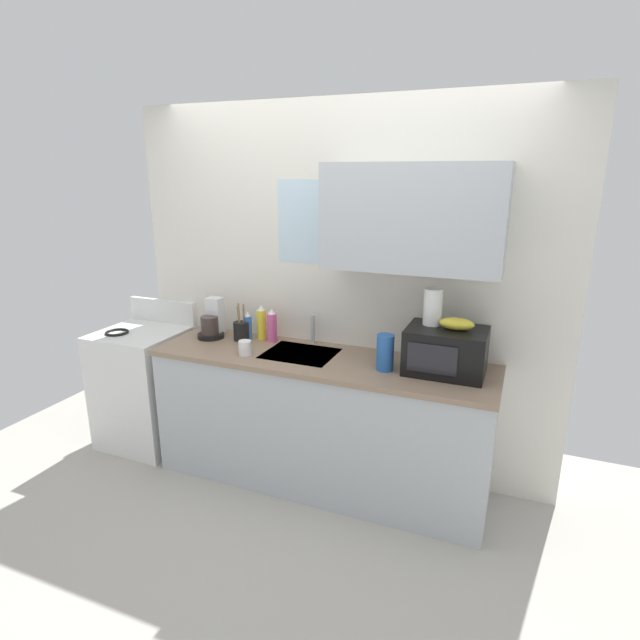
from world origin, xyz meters
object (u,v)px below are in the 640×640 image
object	(u,v)px
paper_towel_roll	(433,307)
cereal_canister	(385,352)
microwave	(446,351)
mug_white	(245,348)
dish_soap_bottle_pink	(272,326)
stove_range	(145,386)
coffee_maker	(212,323)
banana_bunch	(457,324)
utensil_crock	(241,330)
dish_soap_bottle_blue	(248,326)
dish_soap_bottle_yellow	(261,323)

from	to	relation	value
paper_towel_roll	cereal_canister	xyz separation A→B (m)	(-0.24, -0.15, -0.27)
microwave	mug_white	distance (m)	1.27
dish_soap_bottle_pink	cereal_canister	bearing A→B (deg)	-13.86
stove_range	coffee_maker	world-z (taller)	coffee_maker
banana_bunch	dish_soap_bottle_pink	world-z (taller)	banana_bunch
stove_range	utensil_crock	xyz separation A→B (m)	(0.81, 0.12, 0.51)
dish_soap_bottle_blue	dish_soap_bottle_pink	bearing A→B (deg)	0.61
cereal_canister	dish_soap_bottle_pink	bearing A→B (deg)	166.14
banana_bunch	paper_towel_roll	bearing A→B (deg)	161.57
coffee_maker	stove_range	bearing A→B (deg)	-169.76
mug_white	utensil_crock	distance (m)	0.32
dish_soap_bottle_yellow	banana_bunch	bearing A→B (deg)	-6.11
paper_towel_roll	cereal_canister	world-z (taller)	paper_towel_roll
banana_bunch	mug_white	bearing A→B (deg)	-171.69
banana_bunch	utensil_crock	size ratio (longest dim) A/B	0.74
cereal_canister	utensil_crock	size ratio (longest dim) A/B	0.81
banana_bunch	cereal_canister	bearing A→B (deg)	-165.62
dish_soap_bottle_yellow	dish_soap_bottle_blue	world-z (taller)	dish_soap_bottle_yellow
dish_soap_bottle_pink	dish_soap_bottle_yellow	xyz separation A→B (m)	(-0.10, 0.03, 0.00)
dish_soap_bottle_blue	mug_white	size ratio (longest dim) A/B	2.10
banana_bunch	dish_soap_bottle_yellow	bearing A→B (deg)	173.89
cereal_canister	coffee_maker	bearing A→B (deg)	173.17
stove_range	coffee_maker	bearing A→B (deg)	10.24
paper_towel_roll	coffee_maker	xyz separation A→B (m)	(-1.56, 0.01, -0.28)
stove_range	banana_bunch	distance (m)	2.41
stove_range	paper_towel_roll	size ratio (longest dim) A/B	4.91
microwave	mug_white	bearing A→B (deg)	-171.43
banana_bunch	cereal_canister	size ratio (longest dim) A/B	0.91
microwave	dish_soap_bottle_yellow	size ratio (longest dim) A/B	1.87
dish_soap_bottle_pink	dish_soap_bottle_blue	xyz separation A→B (m)	(-0.19, -0.00, -0.02)
paper_towel_roll	banana_bunch	bearing A→B (deg)	-18.43
microwave	dish_soap_bottle_pink	distance (m)	1.22
dish_soap_bottle_pink	dish_soap_bottle_yellow	bearing A→B (deg)	162.89
stove_range	mug_white	xyz separation A→B (m)	(0.99, -0.14, 0.49)
stove_range	dish_soap_bottle_blue	bearing A→B (deg)	10.75
banana_bunch	dish_soap_bottle_pink	bearing A→B (deg)	174.79
paper_towel_roll	dish_soap_bottle_yellow	xyz separation A→B (m)	(-1.21, 0.10, -0.26)
dish_soap_bottle_yellow	cereal_canister	world-z (taller)	dish_soap_bottle_yellow
paper_towel_roll	mug_white	world-z (taller)	paper_towel_roll
mug_white	paper_towel_roll	bearing A→B (deg)	11.78
mug_white	utensil_crock	size ratio (longest dim) A/B	0.35
stove_range	coffee_maker	size ratio (longest dim) A/B	3.86
coffee_maker	dish_soap_bottle_yellow	world-z (taller)	coffee_maker
cereal_canister	dish_soap_bottle_blue	bearing A→B (deg)	168.68
microwave	mug_white	world-z (taller)	microwave
coffee_maker	dish_soap_bottle_blue	size ratio (longest dim) A/B	1.40
dish_soap_bottle_yellow	utensil_crock	bearing A→B (deg)	-148.06
stove_range	dish_soap_bottle_yellow	distance (m)	1.10
mug_white	microwave	bearing A→B (deg)	8.57
microwave	paper_towel_roll	distance (m)	0.27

